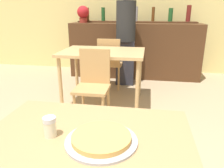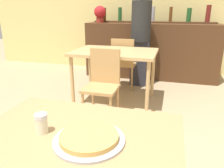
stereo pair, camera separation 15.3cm
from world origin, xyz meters
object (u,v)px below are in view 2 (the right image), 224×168
Objects in this scene: chair_far_side_back at (124,60)px; cheese_shaker at (41,123)px; chair_far_side_front at (103,80)px; potted_plant at (100,13)px; person_standing at (141,35)px; pizza_tray at (89,138)px.

cheese_shaker is at bearing 93.99° from chair_far_side_back.
chair_far_side_front is 8.60× the size of cheese_shaker.
potted_plant is (-0.88, 3.57, 0.48)m from cheese_shaker.
chair_far_side_front and chair_far_side_back have the same top height.
chair_far_side_back is 0.52× the size of person_standing.
pizza_tray is at bearing -86.02° from person_standing.
person_standing is (-0.21, 3.05, 0.16)m from pizza_tray.
potted_plant reaches higher than pizza_tray.
person_standing reaches higher than chair_far_side_back.
chair_far_side_back is (0.00, 1.16, 0.00)m from chair_far_side_front.
potted_plant is (-0.68, 0.81, 0.76)m from chair_far_side_back.
pizza_tray is at bearing -74.33° from chair_far_side_front.
cheese_shaker is 3.04m from person_standing.
cheese_shaker is 3.71m from potted_plant.
potted_plant reaches higher than chair_far_side_front.
pizza_tray is 3.79m from potted_plant.
potted_plant reaches higher than chair_far_side_back.
chair_far_side_front is at bearing -70.87° from potted_plant.
pizza_tray is at bearing -1.49° from cheese_shaker.
chair_far_side_front is 1.63m from cheese_shaker.
person_standing is at bearing 80.65° from chair_far_side_front.
chair_far_side_front is at bearing -99.35° from person_standing.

